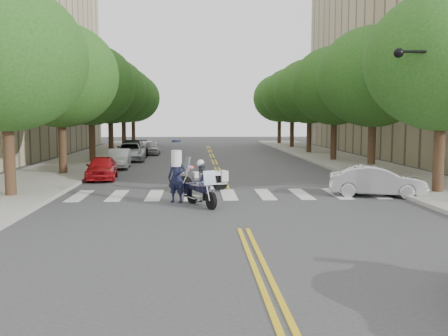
{
  "coord_description": "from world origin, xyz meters",
  "views": [
    {
      "loc": [
        -1.38,
        -14.27,
        3.25
      ],
      "look_at": [
        -0.28,
        4.9,
        1.3
      ],
      "focal_mm": 40.0,
      "sensor_mm": 36.0,
      "label": 1
    }
  ],
  "objects": [
    {
      "name": "tree_l_4",
      "position": [
        -8.8,
        38.0,
        5.55
      ],
      "size": [
        6.4,
        6.4,
        8.45
      ],
      "color": "#382316",
      "rests_on": "ground"
    },
    {
      "name": "sidewalk_right",
      "position": [
        9.5,
        22.0,
        0.07
      ],
      "size": [
        5.0,
        60.0,
        0.15
      ],
      "primitive_type": "cube",
      "color": "#9E9991",
      "rests_on": "ground"
    },
    {
      "name": "tree_r_4",
      "position": [
        8.8,
        38.0,
        5.55
      ],
      "size": [
        6.4,
        6.4,
        8.45
      ],
      "color": "#382316",
      "rests_on": "ground"
    },
    {
      "name": "tree_r_2",
      "position": [
        8.8,
        22.0,
        5.55
      ],
      "size": [
        6.4,
        6.4,
        8.45
      ],
      "color": "#382316",
      "rests_on": "ground"
    },
    {
      "name": "motorcycle_police",
      "position": [
        -1.22,
        3.89,
        0.77
      ],
      "size": [
        1.19,
        1.98,
        1.72
      ],
      "rotation": [
        0.0,
        0.0,
        3.61
      ],
      "color": "black",
      "rests_on": "ground"
    },
    {
      "name": "parked_car_e",
      "position": [
        -5.2,
        29.5,
        0.59
      ],
      "size": [
        1.46,
        3.5,
        1.18
      ],
      "primitive_type": "imported",
      "rotation": [
        0.0,
        0.0,
        0.02
      ],
      "color": "#ADADB3",
      "rests_on": "ground"
    },
    {
      "name": "sidewalk_left",
      "position": [
        -9.5,
        22.0,
        0.07
      ],
      "size": [
        5.0,
        60.0,
        0.15
      ],
      "primitive_type": "cube",
      "color": "#9E9991",
      "rests_on": "ground"
    },
    {
      "name": "tree_r_3",
      "position": [
        8.8,
        30.0,
        5.55
      ],
      "size": [
        6.4,
        6.4,
        8.45
      ],
      "color": "#382316",
      "rests_on": "ground"
    },
    {
      "name": "tree_r_5",
      "position": [
        8.8,
        46.0,
        5.55
      ],
      "size": [
        6.4,
        6.4,
        8.45
      ],
      "color": "#382316",
      "rests_on": "ground"
    },
    {
      "name": "motorcycle_parked",
      "position": [
        -0.89,
        7.7,
        0.54
      ],
      "size": [
        2.34,
        1.13,
        1.56
      ],
      "rotation": [
        0.0,
        0.0,
        1.91
      ],
      "color": "black",
      "rests_on": "ground"
    },
    {
      "name": "tree_l_2",
      "position": [
        -8.8,
        22.0,
        5.55
      ],
      "size": [
        6.4,
        6.4,
        8.45
      ],
      "color": "#382316",
      "rests_on": "ground"
    },
    {
      "name": "parked_car_d",
      "position": [
        -6.3,
        24.5,
        0.73
      ],
      "size": [
        2.21,
        5.12,
        1.47
      ],
      "primitive_type": "imported",
      "rotation": [
        0.0,
        0.0,
        -0.03
      ],
      "color": "black",
      "rests_on": "ground"
    },
    {
      "name": "convertible",
      "position": [
        6.11,
        5.76,
        0.64
      ],
      "size": [
        4.08,
        2.34,
        1.27
      ],
      "primitive_type": "imported",
      "rotation": [
        0.0,
        0.0,
        1.3
      ],
      "color": "#BABABC",
      "rests_on": "ground"
    },
    {
      "name": "ground",
      "position": [
        0.0,
        0.0,
        0.0
      ],
      "size": [
        140.0,
        140.0,
        0.0
      ],
      "primitive_type": "plane",
      "color": "#38383A",
      "rests_on": "ground"
    },
    {
      "name": "tree_l_5",
      "position": [
        -8.8,
        46.0,
        5.55
      ],
      "size": [
        6.4,
        6.4,
        8.45
      ],
      "color": "#382316",
      "rests_on": "ground"
    },
    {
      "name": "parked_car_b",
      "position": [
        -6.3,
        18.0,
        0.61
      ],
      "size": [
        1.53,
        3.8,
        1.23
      ],
      "primitive_type": "imported",
      "rotation": [
        0.0,
        0.0,
        0.06
      ],
      "color": "beige",
      "rests_on": "ground"
    },
    {
      "name": "tree_l_1",
      "position": [
        -8.8,
        14.0,
        5.55
      ],
      "size": [
        6.4,
        6.4,
        8.45
      ],
      "color": "#382316",
      "rests_on": "ground"
    },
    {
      "name": "tree_r_0",
      "position": [
        8.8,
        6.0,
        5.55
      ],
      "size": [
        6.4,
        6.4,
        8.45
      ],
      "color": "#382316",
      "rests_on": "ground"
    },
    {
      "name": "parked_car_a",
      "position": [
        -6.3,
        12.06,
        0.63
      ],
      "size": [
        1.79,
        3.81,
        1.26
      ],
      "primitive_type": "imported",
      "rotation": [
        0.0,
        0.0,
        0.08
      ],
      "color": "red",
      "rests_on": "ground"
    },
    {
      "name": "parked_car_c",
      "position": [
        -6.3,
        23.5,
        0.67
      ],
      "size": [
        2.54,
        4.93,
        1.33
      ],
      "primitive_type": "imported",
      "rotation": [
        0.0,
        0.0,
        0.07
      ],
      "color": "#B8BAC0",
      "rests_on": "ground"
    },
    {
      "name": "officer_standing",
      "position": [
        -2.11,
        4.69,
        0.97
      ],
      "size": [
        0.83,
        0.71,
        1.93
      ],
      "primitive_type": "imported",
      "rotation": [
        0.0,
        0.0,
        -0.41
      ],
      "color": "#171934",
      "rests_on": "ground"
    },
    {
      "name": "tree_r_1",
      "position": [
        8.8,
        14.0,
        5.55
      ],
      "size": [
        6.4,
        6.4,
        8.45
      ],
      "color": "#382316",
      "rests_on": "ground"
    },
    {
      "name": "tree_l_3",
      "position": [
        -8.8,
        30.0,
        5.55
      ],
      "size": [
        6.4,
        6.4,
        8.45
      ],
      "color": "#382316",
      "rests_on": "ground"
    },
    {
      "name": "tree_l_0",
      "position": [
        -8.8,
        6.0,
        5.55
      ],
      "size": [
        6.4,
        6.4,
        8.45
      ],
      "color": "#382316",
      "rests_on": "ground"
    },
    {
      "name": "traffic_signal_pole",
      "position": [
        7.72,
        3.5,
        3.72
      ],
      "size": [
        2.82,
        0.42,
        6.0
      ],
      "color": "black",
      "rests_on": "ground"
    }
  ]
}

